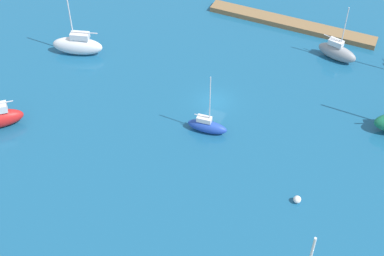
{
  "coord_description": "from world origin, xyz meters",
  "views": [
    {
      "loc": [
        -18.55,
        48.57,
        45.37
      ],
      "look_at": [
        0.0,
        6.82,
        1.5
      ],
      "focal_mm": 52.48,
      "sensor_mm": 36.0,
      "label": 1
    }
  ],
  "objects_px": {
    "sailboat_blue_far_north": "(207,126)",
    "mooring_buoy_white": "(297,199)",
    "pier_dock": "(291,24)",
    "sailboat_white_lone_south": "(78,45)",
    "sailboat_gray_mid_basin": "(337,52)"
  },
  "relations": [
    {
      "from": "sailboat_gray_mid_basin",
      "to": "mooring_buoy_white",
      "type": "bearing_deg",
      "value": -72.22
    },
    {
      "from": "sailboat_white_lone_south",
      "to": "sailboat_blue_far_north",
      "type": "distance_m",
      "value": 22.84
    },
    {
      "from": "pier_dock",
      "to": "sailboat_white_lone_south",
      "type": "xyz_separation_m",
      "value": [
        24.33,
        18.08,
        1.02
      ]
    },
    {
      "from": "sailboat_blue_far_north",
      "to": "sailboat_white_lone_south",
      "type": "bearing_deg",
      "value": 156.45
    },
    {
      "from": "pier_dock",
      "to": "mooring_buoy_white",
      "type": "relative_size",
      "value": 29.75
    },
    {
      "from": "pier_dock",
      "to": "sailboat_blue_far_north",
      "type": "bearing_deg",
      "value": 84.11
    },
    {
      "from": "mooring_buoy_white",
      "to": "pier_dock",
      "type": "bearing_deg",
      "value": -72.2
    },
    {
      "from": "sailboat_gray_mid_basin",
      "to": "mooring_buoy_white",
      "type": "relative_size",
      "value": 9.85
    },
    {
      "from": "pier_dock",
      "to": "sailboat_white_lone_south",
      "type": "bearing_deg",
      "value": 36.61
    },
    {
      "from": "pier_dock",
      "to": "sailboat_gray_mid_basin",
      "type": "bearing_deg",
      "value": 146.56
    },
    {
      "from": "pier_dock",
      "to": "sailboat_blue_far_north",
      "type": "relative_size",
      "value": 2.99
    },
    {
      "from": "pier_dock",
      "to": "sailboat_blue_far_north",
      "type": "distance_m",
      "value": 25.15
    },
    {
      "from": "sailboat_gray_mid_basin",
      "to": "mooring_buoy_white",
      "type": "height_order",
      "value": "sailboat_gray_mid_basin"
    },
    {
      "from": "sailboat_gray_mid_basin",
      "to": "mooring_buoy_white",
      "type": "xyz_separation_m",
      "value": [
        -2.14,
        25.75,
        -0.76
      ]
    },
    {
      "from": "sailboat_blue_far_north",
      "to": "mooring_buoy_white",
      "type": "bearing_deg",
      "value": -31.02
    }
  ]
}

